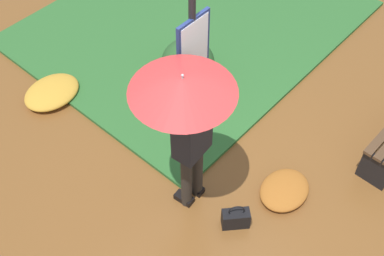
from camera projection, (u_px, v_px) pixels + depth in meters
ground_plane at (208, 197)px, 5.75m from camera, size 18.00×18.00×0.00m
grass_verge at (192, 22)px, 7.81m from camera, size 4.80×4.00×0.05m
person_with_umbrella at (187, 110)px, 4.53m from camera, size 0.96×0.96×2.04m
info_sign_post at (193, 66)px, 5.06m from camera, size 0.44×0.07×2.30m
handbag at (236, 218)px, 5.43m from camera, size 0.32×0.31×0.37m
shrub_cluster at (185, 65)px, 6.75m from camera, size 0.79×0.72×0.65m
leaf_pile_near_person at (284, 190)px, 5.73m from camera, size 0.65×0.52×0.14m
leaf_pile_by_bench at (52, 92)px, 6.73m from camera, size 0.78×0.62×0.17m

